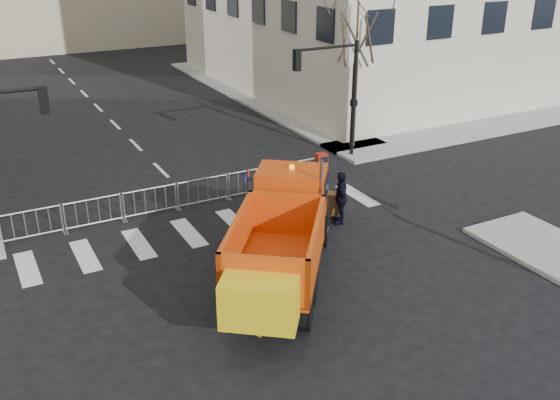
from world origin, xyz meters
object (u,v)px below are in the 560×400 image
cop_c (341,198)px  cop_a (319,186)px  newspaper_box (321,166)px  plow_truck (282,236)px  cop_b (262,196)px

cop_c → cop_a: bearing=-149.3°
cop_a → newspaper_box: (1.61, 2.41, -0.28)m
plow_truck → cop_b: (1.62, 4.57, -0.76)m
plow_truck → newspaper_box: 8.50m
plow_truck → cop_c: size_ratio=4.45×
plow_truck → cop_a: (3.77, 4.12, -0.59)m
plow_truck → cop_c: (3.87, 2.75, -0.59)m
plow_truck → cop_c: 4.79m
cop_c → cop_b: bearing=-102.8°
cop_b → plow_truck: bearing=99.6°
plow_truck → cop_b: bearing=17.4°
cop_a → cop_b: cop_a is taller
plow_truck → cop_a: 5.61m
newspaper_box → cop_b: bearing=-145.4°
plow_truck → cop_c: bearing=-17.7°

